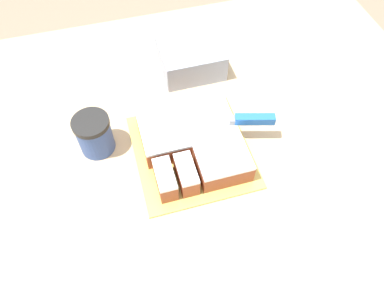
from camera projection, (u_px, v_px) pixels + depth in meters
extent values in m
plane|color=#7F705B|center=(198.00, 255.00, 1.73)|extent=(8.00, 8.00, 0.00)
cube|color=tan|center=(199.00, 213.00, 1.35)|extent=(1.40, 1.10, 0.92)
cube|color=gold|center=(192.00, 151.00, 0.95)|extent=(0.28, 0.30, 0.01)
cube|color=#994C2D|center=(187.00, 129.00, 0.95)|extent=(0.23, 0.15, 0.05)
cube|color=white|center=(187.00, 122.00, 0.93)|extent=(0.23, 0.15, 0.01)
cube|color=#994C2D|center=(223.00, 164.00, 0.89)|extent=(0.12, 0.10, 0.05)
cube|color=white|center=(224.00, 158.00, 0.87)|extent=(0.12, 0.10, 0.01)
cube|color=#994C2D|center=(165.00, 180.00, 0.87)|extent=(0.04, 0.09, 0.05)
cube|color=white|center=(165.00, 174.00, 0.84)|extent=(0.04, 0.09, 0.01)
cube|color=#994C2D|center=(186.00, 175.00, 0.87)|extent=(0.04, 0.09, 0.05)
cube|color=white|center=(186.00, 169.00, 0.85)|extent=(0.04, 0.09, 0.01)
cube|color=silver|center=(189.00, 122.00, 0.92)|extent=(0.22, 0.08, 0.00)
cube|color=slate|center=(232.00, 120.00, 0.92)|extent=(0.02, 0.02, 0.02)
cube|color=#1E59B2|center=(255.00, 119.00, 0.91)|extent=(0.10, 0.05, 0.02)
cylinder|color=#334C8C|center=(95.00, 136.00, 0.92)|extent=(0.09, 0.09, 0.09)
cylinder|color=black|center=(90.00, 123.00, 0.88)|extent=(0.09, 0.09, 0.01)
cube|color=#8C99B2|center=(191.00, 58.00, 1.09)|extent=(0.18, 0.16, 0.08)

